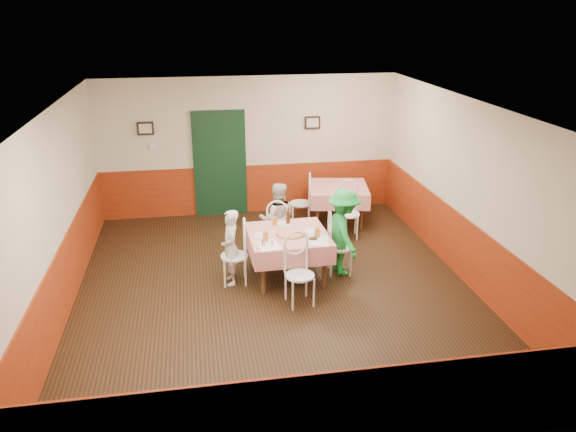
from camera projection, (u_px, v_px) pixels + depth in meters
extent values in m
plane|color=black|center=(275.00, 289.00, 8.62)|extent=(7.00, 7.00, 0.00)
plane|color=white|center=(273.00, 106.00, 7.63)|extent=(7.00, 7.00, 0.00)
cube|color=beige|center=(249.00, 146.00, 11.35)|extent=(6.00, 0.10, 2.80)
cube|color=beige|center=(333.00, 335.00, 4.90)|extent=(6.00, 0.10, 2.80)
cube|color=beige|center=(57.00, 216.00, 7.65)|extent=(0.10, 7.00, 2.80)
cube|color=beige|center=(467.00, 192.00, 8.60)|extent=(0.10, 7.00, 2.80)
cube|color=maroon|center=(250.00, 189.00, 11.66)|extent=(6.00, 0.03, 1.00)
cube|color=maroon|center=(330.00, 416.00, 5.24)|extent=(6.00, 0.03, 1.00)
cube|color=maroon|center=(67.00, 275.00, 7.97)|extent=(0.03, 7.00, 1.00)
cube|color=maroon|center=(460.00, 246.00, 8.92)|extent=(0.03, 7.00, 1.00)
cube|color=black|center=(220.00, 165.00, 11.33)|extent=(0.96, 0.06, 2.10)
cube|color=black|center=(145.00, 128.00, 10.83)|extent=(0.32, 0.03, 0.26)
cube|color=black|center=(312.00, 123.00, 11.35)|extent=(0.32, 0.03, 0.26)
cube|color=white|center=(152.00, 146.00, 10.97)|extent=(0.10, 0.03, 0.10)
cube|color=red|center=(288.00, 256.00, 8.86)|extent=(1.26, 1.26, 0.77)
cube|color=red|center=(338.00, 205.00, 11.11)|extent=(1.30, 1.30, 0.77)
cylinder|color=#B74723|center=(291.00, 234.00, 8.68)|extent=(0.44, 0.44, 0.03)
cylinder|color=white|center=(261.00, 235.00, 8.63)|extent=(0.26, 0.26, 0.01)
cylinder|color=white|center=(313.00, 231.00, 8.79)|extent=(0.26, 0.26, 0.01)
cylinder|color=white|center=(284.00, 224.00, 9.08)|extent=(0.26, 0.26, 0.01)
cylinder|color=#BF7219|center=(266.00, 237.00, 8.41)|extent=(0.08, 0.08, 0.15)
cylinder|color=#BF7219|center=(317.00, 233.00, 8.55)|extent=(0.08, 0.08, 0.14)
cylinder|color=#BF7219|center=(275.00, 221.00, 9.04)|extent=(0.07, 0.07, 0.13)
cylinder|color=#381C0A|center=(288.00, 217.00, 9.05)|extent=(0.07, 0.07, 0.24)
cylinder|color=silver|center=(264.00, 244.00, 8.24)|extent=(0.04, 0.04, 0.09)
cylinder|color=silver|center=(272.00, 244.00, 8.24)|extent=(0.04, 0.04, 0.09)
cylinder|color=#B23319|center=(263.00, 243.00, 8.27)|extent=(0.04, 0.04, 0.09)
cube|color=white|center=(268.00, 245.00, 8.30)|extent=(0.36, 0.44, 0.00)
cube|color=white|center=(319.00, 240.00, 8.46)|extent=(0.37, 0.45, 0.00)
cube|color=black|center=(313.00, 239.00, 8.50)|extent=(0.11, 0.09, 0.02)
imported|color=gray|center=(231.00, 247.00, 8.61)|extent=(0.30, 0.45, 1.20)
imported|color=gray|center=(278.00, 220.00, 9.59)|extent=(0.66, 0.53, 1.30)
imported|color=gray|center=(343.00, 232.00, 8.91)|extent=(0.59, 0.95, 1.42)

